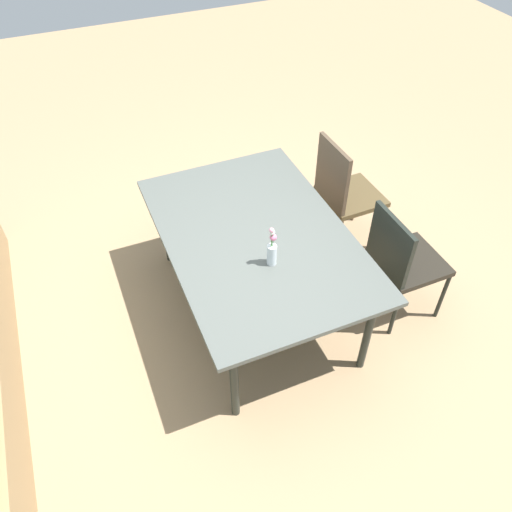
% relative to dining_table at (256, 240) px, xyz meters
% --- Properties ---
extents(ground_plane, '(12.00, 12.00, 0.00)m').
position_rel_dining_table_xyz_m(ground_plane, '(-0.01, 0.07, -0.67)').
color(ground_plane, '#9E7F5B').
extents(dining_table, '(1.71, 1.14, 0.72)m').
position_rel_dining_table_xyz_m(dining_table, '(0.00, 0.00, 0.00)').
color(dining_table, '#4C514C').
rests_on(dining_table, ground).
extents(chair_near_left, '(0.44, 0.44, 0.89)m').
position_rel_dining_table_xyz_m(chair_near_left, '(-0.39, -0.89, -0.16)').
color(chair_near_left, black).
rests_on(chair_near_left, ground).
extents(chair_near_right, '(0.44, 0.44, 0.96)m').
position_rel_dining_table_xyz_m(chair_near_right, '(0.38, -0.88, -0.13)').
color(chair_near_right, '#4F4025').
rests_on(chair_near_right, ground).
extents(flower_vase, '(0.06, 0.06, 0.28)m').
position_rel_dining_table_xyz_m(flower_vase, '(-0.27, 0.01, 0.15)').
color(flower_vase, silver).
rests_on(flower_vase, dining_table).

